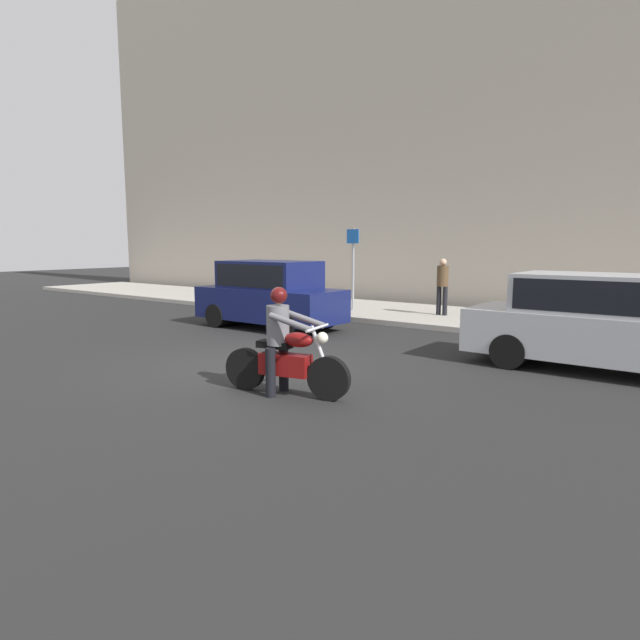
{
  "coord_description": "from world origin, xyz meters",
  "views": [
    {
      "loc": [
        7.06,
        -7.08,
        2.25
      ],
      "look_at": [
        2.1,
        -0.56,
        1.09
      ],
      "focal_mm": 30.27,
      "sensor_mm": 36.0,
      "label": 1
    }
  ],
  "objects_px": {
    "parked_hatchback_navy": "(270,293)",
    "street_sign_post": "(353,261)",
    "motorcycle_with_rider_gray": "(284,351)",
    "pedestrian_bystander": "(442,282)",
    "parked_sedan_silver": "(604,322)"
  },
  "relations": [
    {
      "from": "motorcycle_with_rider_gray",
      "to": "street_sign_post",
      "type": "relative_size",
      "value": 0.79
    },
    {
      "from": "street_sign_post",
      "to": "pedestrian_bystander",
      "type": "bearing_deg",
      "value": 12.18
    },
    {
      "from": "parked_hatchback_navy",
      "to": "street_sign_post",
      "type": "height_order",
      "value": "street_sign_post"
    },
    {
      "from": "parked_sedan_silver",
      "to": "pedestrian_bystander",
      "type": "distance_m",
      "value": 6.74
    },
    {
      "from": "parked_sedan_silver",
      "to": "parked_hatchback_navy",
      "type": "distance_m",
      "value": 8.04
    },
    {
      "from": "parked_sedan_silver",
      "to": "pedestrian_bystander",
      "type": "bearing_deg",
      "value": 138.9
    },
    {
      "from": "parked_sedan_silver",
      "to": "street_sign_post",
      "type": "distance_m",
      "value": 8.78
    },
    {
      "from": "parked_sedan_silver",
      "to": "pedestrian_bystander",
      "type": "relative_size",
      "value": 2.83
    },
    {
      "from": "parked_hatchback_navy",
      "to": "street_sign_post",
      "type": "relative_size",
      "value": 1.57
    },
    {
      "from": "parked_hatchback_navy",
      "to": "pedestrian_bystander",
      "type": "distance_m",
      "value": 5.24
    },
    {
      "from": "pedestrian_bystander",
      "to": "street_sign_post",
      "type": "bearing_deg",
      "value": -167.82
    },
    {
      "from": "motorcycle_with_rider_gray",
      "to": "street_sign_post",
      "type": "xyz_separation_m",
      "value": [
        -4.37,
        8.35,
        1.05
      ]
    },
    {
      "from": "motorcycle_with_rider_gray",
      "to": "parked_sedan_silver",
      "type": "relative_size",
      "value": 0.43
    },
    {
      "from": "street_sign_post",
      "to": "motorcycle_with_rider_gray",
      "type": "bearing_deg",
      "value": -62.39
    },
    {
      "from": "parked_hatchback_navy",
      "to": "parked_sedan_silver",
      "type": "bearing_deg",
      "value": -0.78
    }
  ]
}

